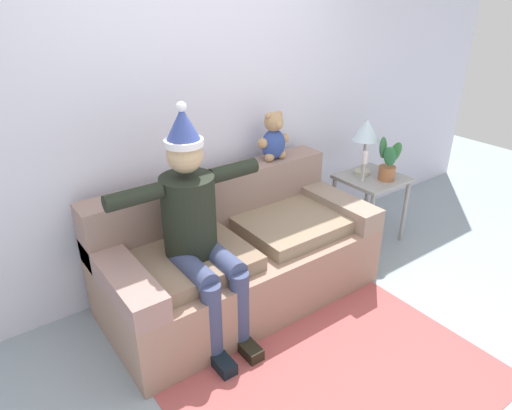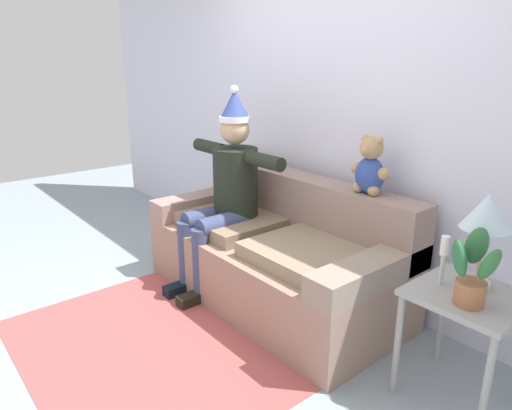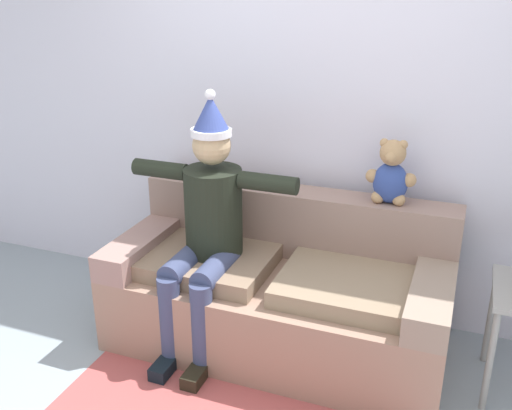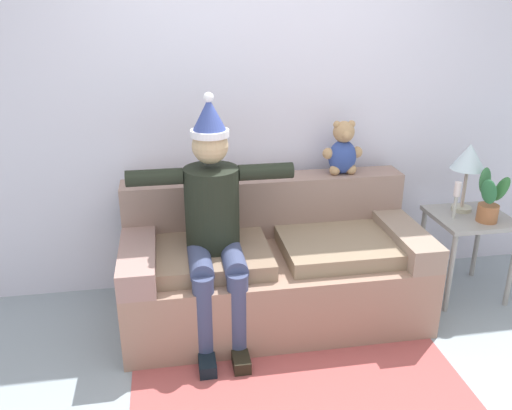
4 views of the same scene
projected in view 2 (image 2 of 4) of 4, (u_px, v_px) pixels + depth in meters
ground_plane at (158, 345)px, 2.93m from camera, size 10.00×10.00×0.00m
back_wall at (333, 111)px, 3.46m from camera, size 7.00×0.10×2.70m
couch at (277, 254)px, 3.43m from camera, size 1.97×0.93×0.88m
person_seated at (225, 189)px, 3.49m from camera, size 1.02×0.77×1.54m
teddy_bear at (370, 168)px, 2.98m from camera, size 0.29×0.17×0.38m
side_table at (467, 311)px, 2.33m from camera, size 0.52×0.50×0.62m
table_lamp at (487, 216)px, 2.26m from camera, size 0.24×0.24×0.49m
potted_plant at (473, 272)px, 2.14m from camera, size 0.26×0.22×0.38m
candle_tall at (444, 253)px, 2.34m from camera, size 0.04×0.04×0.26m
area_rug at (149, 348)px, 2.89m from camera, size 1.88×1.37×0.01m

